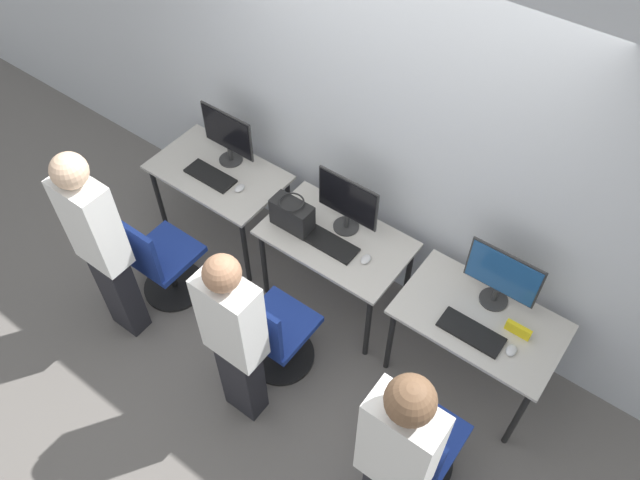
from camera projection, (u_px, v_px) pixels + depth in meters
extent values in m
plane|color=slate|center=(310.00, 325.00, 4.69)|extent=(20.00, 20.00, 0.00)
cube|color=silver|center=(378.00, 128.00, 4.01)|extent=(12.00, 0.05, 2.80)
cube|color=#BCB7AD|center=(218.00, 172.00, 4.73)|extent=(1.03, 0.62, 0.02)
cylinder|color=black|center=(159.00, 199.00, 5.05)|extent=(0.04, 0.04, 0.70)
cylinder|color=black|center=(246.00, 252.00, 4.70)|extent=(0.04, 0.04, 0.70)
cylinder|color=black|center=(204.00, 164.00, 5.32)|extent=(0.04, 0.04, 0.70)
cylinder|color=black|center=(289.00, 211.00, 4.97)|extent=(0.04, 0.04, 0.70)
cylinder|color=#2D2D2D|center=(231.00, 159.00, 4.80)|extent=(0.18, 0.18, 0.01)
cylinder|color=#2D2D2D|center=(230.00, 154.00, 4.75)|extent=(0.04, 0.04, 0.11)
cube|color=#2D2D2D|center=(227.00, 132.00, 4.59)|extent=(0.47, 0.01, 0.35)
cube|color=black|center=(227.00, 132.00, 4.59)|extent=(0.45, 0.01, 0.32)
cube|color=black|center=(210.00, 176.00, 4.68)|extent=(0.40, 0.16, 0.02)
ellipsoid|color=silver|center=(240.00, 188.00, 4.58)|extent=(0.06, 0.09, 0.03)
cylinder|color=black|center=(175.00, 286.00, 4.91)|extent=(0.48, 0.48, 0.03)
cylinder|color=black|center=(170.00, 271.00, 4.75)|extent=(0.04, 0.04, 0.37)
cube|color=navy|center=(165.00, 253.00, 4.59)|extent=(0.44, 0.44, 0.05)
cube|color=navy|center=(137.00, 249.00, 4.30)|extent=(0.40, 0.04, 0.44)
cube|color=#232328|center=(120.00, 292.00, 4.42)|extent=(0.25, 0.16, 0.78)
cube|color=white|center=(91.00, 223.00, 3.86)|extent=(0.36, 0.20, 0.68)
sphere|color=beige|center=(69.00, 171.00, 3.52)|extent=(0.22, 0.22, 0.22)
cube|color=#BCB7AD|center=(336.00, 239.00, 4.31)|extent=(1.03, 0.62, 0.02)
cylinder|color=black|center=(264.00, 263.00, 4.63)|extent=(0.04, 0.04, 0.70)
cylinder|color=black|center=(368.00, 327.00, 4.27)|extent=(0.04, 0.04, 0.70)
cylinder|color=black|center=(307.00, 221.00, 4.90)|extent=(0.04, 0.04, 0.70)
cylinder|color=black|center=(408.00, 278.00, 4.54)|extent=(0.04, 0.04, 0.70)
cylinder|color=#2D2D2D|center=(346.00, 226.00, 4.36)|extent=(0.18, 0.18, 0.01)
cylinder|color=#2D2D2D|center=(346.00, 221.00, 4.31)|extent=(0.04, 0.04, 0.11)
cube|color=#2D2D2D|center=(348.00, 199.00, 4.15)|extent=(0.47, 0.01, 0.35)
cube|color=black|center=(347.00, 200.00, 4.15)|extent=(0.45, 0.01, 0.32)
cube|color=black|center=(329.00, 243.00, 4.25)|extent=(0.40, 0.16, 0.02)
ellipsoid|color=silver|center=(366.00, 259.00, 4.16)|extent=(0.06, 0.09, 0.03)
cylinder|color=black|center=(281.00, 355.00, 4.51)|extent=(0.48, 0.48, 0.03)
cylinder|color=black|center=(280.00, 341.00, 4.36)|extent=(0.04, 0.04, 0.37)
cube|color=navy|center=(279.00, 325.00, 4.20)|extent=(0.44, 0.44, 0.05)
cube|color=navy|center=(256.00, 325.00, 3.90)|extent=(0.40, 0.04, 0.44)
cube|color=#232328|center=(243.00, 377.00, 4.01)|extent=(0.25, 0.16, 0.73)
cube|color=white|center=(231.00, 319.00, 3.48)|extent=(0.36, 0.20, 0.64)
sphere|color=#9E7051|center=(222.00, 273.00, 3.16)|extent=(0.21, 0.21, 0.21)
cube|color=#BCB7AD|center=(480.00, 319.00, 3.88)|extent=(1.03, 0.62, 0.02)
cylinder|color=black|center=(390.00, 340.00, 4.20)|extent=(0.04, 0.04, 0.70)
cylinder|color=black|center=(517.00, 418.00, 3.85)|extent=(0.04, 0.04, 0.70)
cylinder|color=black|center=(429.00, 290.00, 4.47)|extent=(0.04, 0.04, 0.70)
cylinder|color=black|center=(551.00, 358.00, 4.12)|extent=(0.04, 0.04, 0.70)
cylinder|color=#2D2D2D|center=(493.00, 299.00, 3.96)|extent=(0.18, 0.18, 0.01)
cylinder|color=#2D2D2D|center=(495.00, 294.00, 3.91)|extent=(0.04, 0.04, 0.11)
cube|color=#2D2D2D|center=(503.00, 273.00, 3.75)|extent=(0.47, 0.01, 0.35)
cube|color=navy|center=(503.00, 274.00, 3.75)|extent=(0.45, 0.01, 0.32)
cube|color=black|center=(471.00, 332.00, 3.80)|extent=(0.40, 0.16, 0.02)
ellipsoid|color=silver|center=(511.00, 350.00, 3.71)|extent=(0.06, 0.09, 0.03)
cylinder|color=black|center=(415.00, 461.00, 4.01)|extent=(0.48, 0.48, 0.03)
cylinder|color=black|center=(419.00, 449.00, 3.86)|extent=(0.04, 0.04, 0.37)
cube|color=navy|center=(423.00, 436.00, 3.70)|extent=(0.44, 0.44, 0.05)
cube|color=navy|center=(410.00, 446.00, 3.41)|extent=(0.40, 0.04, 0.44)
cube|color=white|center=(400.00, 444.00, 2.92)|extent=(0.36, 0.20, 0.70)
sphere|color=brown|center=(410.00, 400.00, 2.57)|extent=(0.23, 0.23, 0.23)
cube|color=black|center=(292.00, 215.00, 4.28)|extent=(0.30, 0.14, 0.22)
torus|color=black|center=(291.00, 202.00, 4.19)|extent=(0.18, 0.18, 0.01)
cube|color=yellow|center=(518.00, 330.00, 3.77)|extent=(0.16, 0.03, 0.08)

